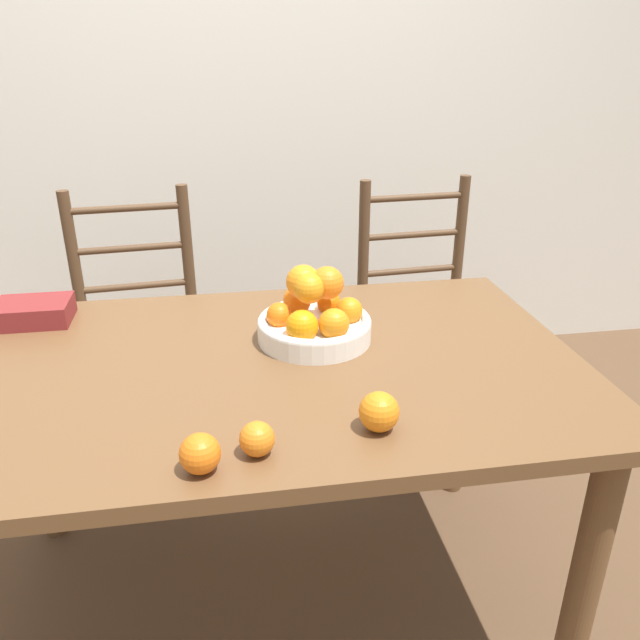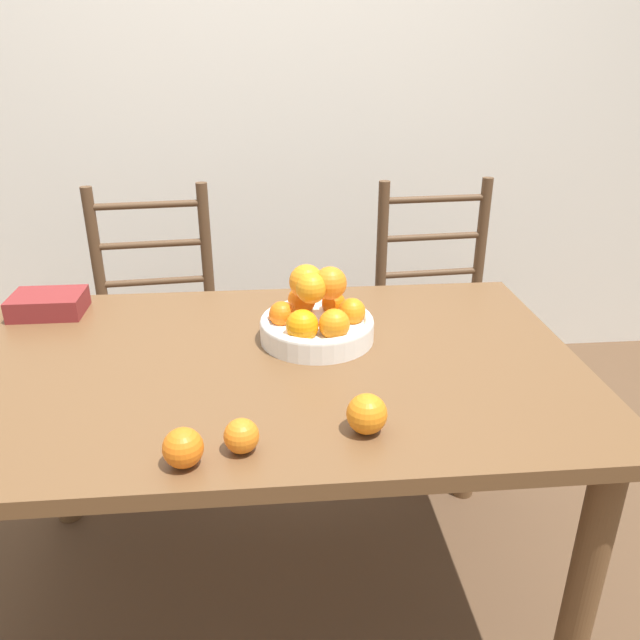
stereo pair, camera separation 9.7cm
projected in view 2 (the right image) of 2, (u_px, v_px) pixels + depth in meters
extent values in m
plane|color=brown|center=(274.00, 594.00, 1.73)|extent=(12.00, 12.00, 0.00)
cube|color=silver|center=(256.00, 70.00, 2.55)|extent=(8.00, 0.06, 2.60)
cube|color=brown|center=(265.00, 367.00, 1.44)|extent=(1.46, 0.90, 0.03)
cylinder|color=brown|center=(583.00, 592.00, 1.30)|extent=(0.07, 0.07, 0.70)
cylinder|color=brown|center=(52.00, 425.00, 1.88)|extent=(0.07, 0.07, 0.70)
cylinder|color=brown|center=(472.00, 404.00, 1.98)|extent=(0.07, 0.07, 0.70)
cylinder|color=white|center=(317.00, 330.00, 1.53)|extent=(0.28, 0.28, 0.05)
torus|color=white|center=(317.00, 321.00, 1.52)|extent=(0.28, 0.28, 0.02)
sphere|color=orange|center=(352.00, 312.00, 1.51)|extent=(0.07, 0.07, 0.07)
sphere|color=orange|center=(333.00, 303.00, 1.58)|extent=(0.06, 0.06, 0.06)
sphere|color=orange|center=(302.00, 300.00, 1.58)|extent=(0.07, 0.07, 0.07)
sphere|color=orange|center=(282.00, 314.00, 1.51)|extent=(0.06, 0.06, 0.06)
sphere|color=orange|center=(302.00, 326.00, 1.44)|extent=(0.08, 0.08, 0.08)
sphere|color=orange|center=(334.00, 324.00, 1.44)|extent=(0.07, 0.07, 0.07)
sphere|color=orange|center=(330.00, 283.00, 1.49)|extent=(0.08, 0.08, 0.08)
sphere|color=orange|center=(306.00, 282.00, 1.49)|extent=(0.08, 0.08, 0.08)
sphere|color=orange|center=(311.00, 288.00, 1.47)|extent=(0.07, 0.07, 0.07)
sphere|color=orange|center=(183.00, 448.00, 1.06)|extent=(0.07, 0.07, 0.07)
sphere|color=orange|center=(367.00, 414.00, 1.16)|extent=(0.08, 0.08, 0.08)
sphere|color=orange|center=(241.00, 436.00, 1.10)|extent=(0.06, 0.06, 0.06)
cylinder|color=#513823|center=(102.00, 431.00, 2.05)|extent=(0.04, 0.04, 0.46)
cylinder|color=#513823|center=(218.00, 420.00, 2.11)|extent=(0.04, 0.04, 0.46)
cylinder|color=#513823|center=(106.00, 319.00, 2.27)|extent=(0.04, 0.04, 0.96)
cylinder|color=#513823|center=(211.00, 311.00, 2.33)|extent=(0.04, 0.04, 0.96)
cube|color=#513823|center=(156.00, 335.00, 2.14)|extent=(0.45, 0.44, 0.04)
cylinder|color=#513823|center=(155.00, 282.00, 2.25)|extent=(0.38, 0.06, 0.02)
cylinder|color=#513823|center=(151.00, 244.00, 2.19)|extent=(0.38, 0.06, 0.02)
cylinder|color=#513823|center=(147.00, 205.00, 2.14)|extent=(0.38, 0.06, 0.02)
cylinder|color=#513823|center=(402.00, 416.00, 2.14)|extent=(0.04, 0.04, 0.46)
cylinder|color=#513823|center=(507.00, 406.00, 2.19)|extent=(0.04, 0.04, 0.46)
cylinder|color=#513823|center=(379.00, 309.00, 2.36)|extent=(0.04, 0.04, 0.96)
cylinder|color=#513823|center=(475.00, 302.00, 2.41)|extent=(0.04, 0.04, 0.96)
cube|color=#513823|center=(443.00, 325.00, 2.22)|extent=(0.45, 0.43, 0.04)
cylinder|color=#513823|center=(430.00, 273.00, 2.33)|extent=(0.38, 0.05, 0.02)
cylinder|color=#513823|center=(433.00, 237.00, 2.28)|extent=(0.38, 0.05, 0.02)
cylinder|color=#513823|center=(436.00, 199.00, 2.22)|extent=(0.38, 0.05, 0.02)
cube|color=maroon|center=(48.00, 304.00, 1.67)|extent=(0.19, 0.14, 0.06)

